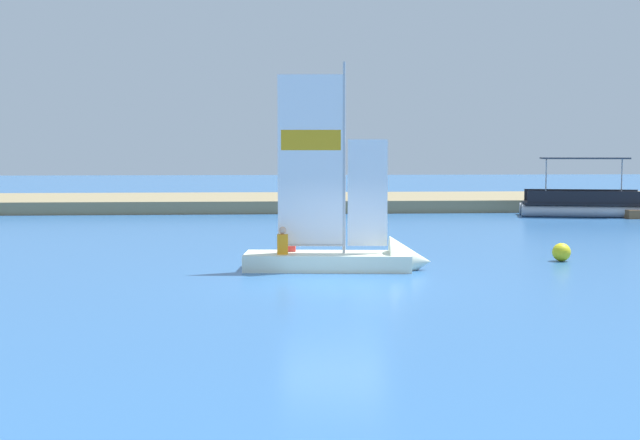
# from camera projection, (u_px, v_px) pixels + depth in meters

# --- Properties ---
(ground_plane) EXTENTS (200.00, 200.00, 0.00)m
(ground_plane) POSITION_uv_depth(u_px,v_px,m) (334.00, 285.00, 21.40)
(ground_plane) COLOR #2D609E
(shore_bank) EXTENTS (80.00, 10.28, 0.66)m
(shore_bank) POSITION_uv_depth(u_px,v_px,m) (287.00, 202.00, 50.68)
(shore_bank) COLOR #897A56
(shore_bank) RESTS_ON ground
(wooden_dock) EXTENTS (1.82, 5.16, 0.41)m
(wooden_dock) POSITION_uv_depth(u_px,v_px,m) (625.00, 211.00, 44.79)
(wooden_dock) COLOR brown
(wooden_dock) RESTS_ON ground
(sailboat) EXTENTS (5.21, 2.03, 6.12)m
(sailboat) POSITION_uv_depth(u_px,v_px,m) (358.00, 255.00, 24.13)
(sailboat) COLOR silver
(sailboat) RESTS_ON ground
(pontoon_boat) EXTENTS (6.46, 3.68, 2.93)m
(pontoon_boat) POSITION_uv_depth(u_px,v_px,m) (583.00, 202.00, 44.07)
(pontoon_boat) COLOR #B2B2B7
(pontoon_boat) RESTS_ON ground
(channel_buoy) EXTENTS (0.54, 0.54, 0.54)m
(channel_buoy) POSITION_uv_depth(u_px,v_px,m) (561.00, 252.00, 26.00)
(channel_buoy) COLOR yellow
(channel_buoy) RESTS_ON ground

